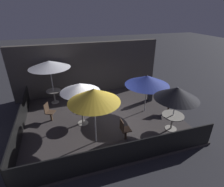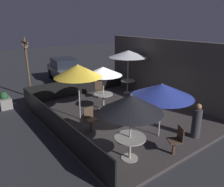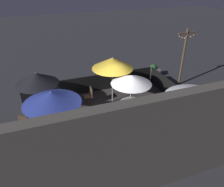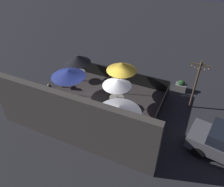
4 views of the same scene
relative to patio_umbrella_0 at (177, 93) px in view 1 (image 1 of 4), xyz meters
The scene contains 17 objects.
ground_plane 3.83m from the patio_umbrella_0, 146.14° to the left, with size 60.00×60.00×0.00m, color #2D2D33.
patio_deck 3.80m from the patio_umbrella_0, 146.14° to the left, with size 7.53×6.29×0.12m.
building_wall 5.90m from the patio_umbrella_0, 117.76° to the left, with size 9.13×0.36×3.29m.
fence_front 3.31m from the patio_umbrella_0, 155.41° to the right, with size 7.33×0.05×0.95m.
fence_side_left 6.86m from the patio_umbrella_0, 164.09° to the left, with size 0.05×6.09×0.95m.
patio_umbrella_0 is the anchor object (origin of this frame).
patio_umbrella_1 4.12m from the patio_umbrella_0, 156.50° to the left, with size 1.76×1.76×2.07m.
patio_umbrella_2 6.58m from the patio_umbrella_0, 139.83° to the left, with size 2.20×2.20×2.50m.
patio_umbrella_3 3.48m from the patio_umbrella_0, behind, with size 1.97×1.97×2.40m.
patio_umbrella_4 1.85m from the patio_umbrella_0, 103.20° to the left, with size 2.23×2.23×2.00m.
dining_table_0 1.23m from the patio_umbrella_0, ahead, with size 0.96×0.96×0.74m.
dining_table_1 4.29m from the patio_umbrella_0, 156.50° to the left, with size 0.91×0.91×0.78m.
dining_table_2 6.67m from the patio_umbrella_0, 139.83° to the left, with size 0.82×0.82×0.76m.
patio_chair_0 5.93m from the patio_umbrella_0, 155.70° to the left, with size 0.54×0.54×0.92m.
patio_chair_1 1.98m from the patio_umbrella_0, 61.79° to the left, with size 0.54×0.54×0.95m.
patio_chair_2 2.65m from the patio_umbrella_0, behind, with size 0.40×0.40×0.93m.
patron_0 3.09m from the patio_umbrella_0, 81.09° to the left, with size 0.39×0.39×1.30m.
Camera 1 is at (-1.79, -7.25, 5.07)m, focal length 28.00 mm.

